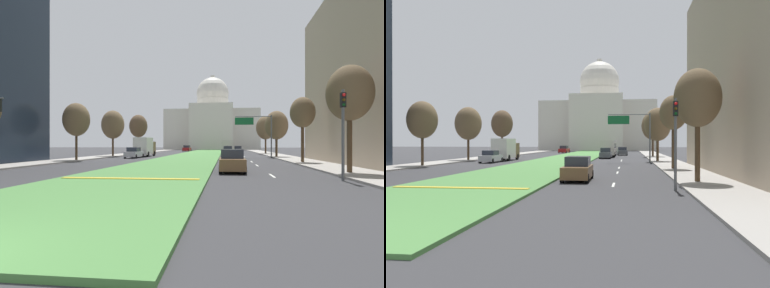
# 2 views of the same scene
# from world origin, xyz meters

# --- Properties ---
(ground_plane) EXTENTS (263.98, 263.98, 0.00)m
(ground_plane) POSITION_xyz_m (0.00, 60.00, 0.00)
(ground_plane) COLOR #333335
(grass_median) EXTENTS (8.79, 107.99, 0.14)m
(grass_median) POSITION_xyz_m (0.00, 54.00, 0.07)
(grass_median) COLOR #4C8442
(grass_median) RESTS_ON ground_plane
(median_curb_nose) EXTENTS (7.91, 0.50, 0.04)m
(median_curb_nose) POSITION_xyz_m (0.00, 12.31, 0.16)
(median_curb_nose) COLOR gold
(median_curb_nose) RESTS_ON grass_median
(lane_dashes_right) EXTENTS (0.16, 63.42, 0.01)m
(lane_dashes_right) POSITION_xyz_m (8.45, 47.67, 0.00)
(lane_dashes_right) COLOR silver
(lane_dashes_right) RESTS_ON ground_plane
(sidewalk_left) EXTENTS (4.00, 107.99, 0.15)m
(sidewalk_left) POSITION_xyz_m (-14.51, 48.00, 0.07)
(sidewalk_left) COLOR #9E9991
(sidewalk_left) RESTS_ON ground_plane
(sidewalk_right) EXTENTS (4.00, 107.99, 0.15)m
(sidewalk_right) POSITION_xyz_m (14.51, 48.00, 0.07)
(sidewalk_right) COLOR #9E9991
(sidewalk_right) RESTS_ON ground_plane
(capitol_building) EXTENTS (36.13, 28.42, 30.32)m
(capitol_building) POSITION_xyz_m (0.00, 119.13, 10.22)
(capitol_building) COLOR beige
(capitol_building) RESTS_ON ground_plane
(traffic_light_near_right) EXTENTS (0.28, 0.35, 5.20)m
(traffic_light_near_right) POSITION_xyz_m (12.01, 13.76, 3.31)
(traffic_light_near_right) COLOR #515456
(traffic_light_near_right) RESTS_ON ground_plane
(overhead_guide_sign) EXTENTS (5.55, 0.20, 6.50)m
(overhead_guide_sign) POSITION_xyz_m (10.15, 42.20, 4.65)
(overhead_guide_sign) COLOR #515456
(overhead_guide_sign) RESTS_ON ground_plane
(street_tree_right_near) EXTENTS (3.09, 3.09, 7.57)m
(street_tree_right_near) POSITION_xyz_m (13.90, 17.73, 5.59)
(street_tree_right_near) COLOR #4C3823
(street_tree_right_near) RESTS_ON ground_plane
(street_tree_left_mid) EXTENTS (3.29, 3.29, 7.23)m
(street_tree_left_mid) POSITION_xyz_m (-13.11, 31.50, 5.14)
(street_tree_left_mid) COLOR #4C3823
(street_tree_left_mid) RESTS_ON ground_plane
(street_tree_right_mid) EXTENTS (2.69, 2.69, 7.27)m
(street_tree_right_mid) POSITION_xyz_m (13.77, 30.03, 5.52)
(street_tree_right_mid) COLOR #4C3823
(street_tree_right_mid) RESTS_ON ground_plane
(street_tree_left_far) EXTENTS (3.80, 3.80, 7.76)m
(street_tree_left_far) POSITION_xyz_m (-13.48, 44.67, 5.36)
(street_tree_left_far) COLOR #4C3823
(street_tree_left_far) RESTS_ON ground_plane
(street_tree_right_far) EXTENTS (3.63, 3.63, 7.38)m
(street_tree_right_far) POSITION_xyz_m (13.38, 44.81, 5.08)
(street_tree_right_far) COLOR #4C3823
(street_tree_right_far) RESTS_ON ground_plane
(street_tree_left_distant) EXTENTS (4.01, 4.01, 8.64)m
(street_tree_left_distant) POSITION_xyz_m (-13.92, 61.04, 6.10)
(street_tree_left_distant) COLOR #4C3823
(street_tree_left_distant) RESTS_ON ground_plane
(street_tree_right_distant) EXTENTS (4.00, 4.00, 8.09)m
(street_tree_right_distant) POSITION_xyz_m (13.78, 61.02, 5.56)
(street_tree_right_distant) COLOR #4C3823
(street_tree_right_distant) RESTS_ON ground_plane
(sedan_lead_stopped) EXTENTS (1.94, 4.35, 1.71)m
(sedan_lead_stopped) POSITION_xyz_m (5.86, 18.61, 0.80)
(sedan_lead_stopped) COLOR brown
(sedan_lead_stopped) RESTS_ON ground_plane
(sedan_midblock) EXTENTS (1.91, 4.32, 1.63)m
(sedan_midblock) POSITION_xyz_m (-8.41, 40.11, 0.77)
(sedan_midblock) COLOR #BCBCC1
(sedan_midblock) RESTS_ON ground_plane
(sedan_distant) EXTENTS (1.92, 4.41, 1.75)m
(sedan_distant) POSITION_xyz_m (5.78, 54.67, 0.82)
(sedan_distant) COLOR #4C5156
(sedan_distant) RESTS_ON ground_plane
(sedan_far_horizon) EXTENTS (2.20, 4.78, 1.67)m
(sedan_far_horizon) POSITION_xyz_m (8.27, 70.30, 0.79)
(sedan_far_horizon) COLOR #4C5156
(sedan_far_horizon) RESTS_ON ground_plane
(sedan_very_far) EXTENTS (2.20, 4.73, 1.77)m
(sedan_very_far) POSITION_xyz_m (-5.98, 83.95, 0.83)
(sedan_very_far) COLOR maroon
(sedan_very_far) RESTS_ON ground_plane
(box_truck_delivery) EXTENTS (2.40, 6.40, 3.20)m
(box_truck_delivery) POSITION_xyz_m (-8.39, 46.14, 1.68)
(box_truck_delivery) COLOR brown
(box_truck_delivery) RESTS_ON ground_plane
(city_bus) EXTENTS (2.62, 11.00, 2.95)m
(city_bus) POSITION_xyz_m (5.86, 63.11, 1.77)
(city_bus) COLOR beige
(city_bus) RESTS_ON ground_plane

